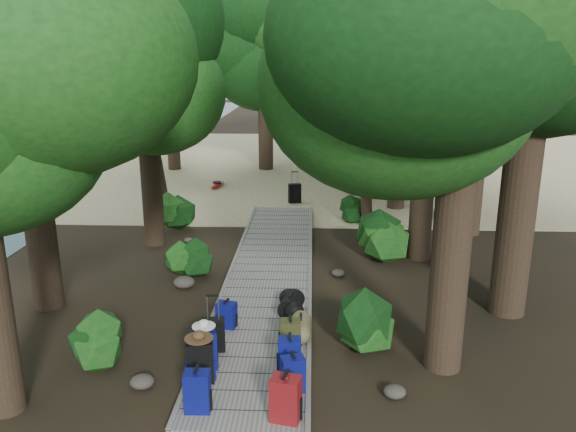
# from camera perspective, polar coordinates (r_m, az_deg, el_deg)

# --- Properties ---
(ground) EXTENTS (120.00, 120.00, 0.00)m
(ground) POSITION_cam_1_polar(r_m,az_deg,el_deg) (12.65, -2.16, -7.84)
(ground) COLOR black
(ground) RESTS_ON ground
(sand_beach) EXTENTS (40.00, 22.00, 0.02)m
(sand_beach) POSITION_cam_1_polar(r_m,az_deg,el_deg) (28.03, 0.47, 5.38)
(sand_beach) COLOR #CFC08C
(sand_beach) RESTS_ON ground
(boardwalk) EXTENTS (2.00, 12.00, 0.12)m
(boardwalk) POSITION_cam_1_polar(r_m,az_deg,el_deg) (13.55, -1.82, -5.92)
(boardwalk) COLOR gray
(boardwalk) RESTS_ON ground
(backpack_left_a) EXTENTS (0.37, 0.27, 0.69)m
(backpack_left_a) POSITION_cam_1_polar(r_m,az_deg,el_deg) (8.55, -9.20, -16.99)
(backpack_left_a) COLOR #07096D
(backpack_left_a) RESTS_ON boardwalk
(backpack_left_b) EXTENTS (0.47, 0.37, 0.77)m
(backpack_left_b) POSITION_cam_1_polar(r_m,az_deg,el_deg) (9.20, -8.91, -14.14)
(backpack_left_b) COLOR black
(backpack_left_b) RESTS_ON boardwalk
(backpack_left_c) EXTENTS (0.46, 0.39, 0.73)m
(backpack_left_c) POSITION_cam_1_polar(r_m,az_deg,el_deg) (9.53, -8.51, -13.13)
(backpack_left_c) COLOR #07096D
(backpack_left_c) RESTS_ON boardwalk
(backpack_left_d) EXTENTS (0.41, 0.33, 0.54)m
(backpack_left_d) POSITION_cam_1_polar(r_m,az_deg,el_deg) (10.86, -6.26, -9.82)
(backpack_left_d) COLOR #07096D
(backpack_left_d) RESTS_ON boardwalk
(backpack_right_a) EXTENTS (0.47, 0.38, 0.74)m
(backpack_right_a) POSITION_cam_1_polar(r_m,az_deg,el_deg) (8.26, -0.24, -17.87)
(backpack_right_a) COLOR maroon
(backpack_right_a) RESTS_ON boardwalk
(backpack_right_b) EXTENTS (0.41, 0.34, 0.63)m
(backpack_right_b) POSITION_cam_1_polar(r_m,az_deg,el_deg) (8.90, 0.49, -15.59)
(backpack_right_b) COLOR #07096D
(backpack_right_b) RESTS_ON boardwalk
(backpack_right_c) EXTENTS (0.38, 0.27, 0.64)m
(backpack_right_c) POSITION_cam_1_polar(r_m,az_deg,el_deg) (9.39, 0.17, -13.75)
(backpack_right_c) COLOR #07096D
(backpack_right_c) RESTS_ON boardwalk
(backpack_right_d) EXTENTS (0.38, 0.29, 0.55)m
(backpack_right_d) POSITION_cam_1_polar(r_m,az_deg,el_deg) (10.12, 0.24, -11.68)
(backpack_right_d) COLOR #3C431A
(backpack_right_d) RESTS_ON boardwalk
(duffel_right_khaki) EXTENTS (0.39, 0.57, 0.38)m
(duffel_right_khaki) POSITION_cam_1_polar(r_m,az_deg,el_deg) (10.49, 1.30, -11.19)
(duffel_right_khaki) COLOR brown
(duffel_right_khaki) RESTS_ON boardwalk
(duffel_right_black) EXTENTS (0.53, 0.72, 0.41)m
(duffel_right_black) POSITION_cam_1_polar(r_m,az_deg,el_deg) (11.32, 0.35, -8.97)
(duffel_right_black) COLOR black
(duffel_right_black) RESTS_ON boardwalk
(suitcase_on_boardwalk) EXTENTS (0.41, 0.27, 0.60)m
(suitcase_on_boardwalk) POSITION_cam_1_polar(r_m,az_deg,el_deg) (10.06, -7.54, -11.88)
(suitcase_on_boardwalk) COLOR black
(suitcase_on_boardwalk) RESTS_ON boardwalk
(lone_suitcase_on_sand) EXTENTS (0.48, 0.35, 0.69)m
(lone_suitcase_on_sand) POSITION_cam_1_polar(r_m,az_deg,el_deg) (20.23, 0.68, 2.33)
(lone_suitcase_on_sand) COLOR black
(lone_suitcase_on_sand) RESTS_ON sand_beach
(hat_brown) EXTENTS (0.45, 0.45, 0.13)m
(hat_brown) POSITION_cam_1_polar(r_m,az_deg,el_deg) (8.93, -9.06, -11.80)
(hat_brown) COLOR #51351E
(hat_brown) RESTS_ON backpack_left_b
(hat_white) EXTENTS (0.38, 0.38, 0.13)m
(hat_white) POSITION_cam_1_polar(r_m,az_deg,el_deg) (9.38, -8.57, -10.68)
(hat_white) COLOR silver
(hat_white) RESTS_ON backpack_left_c
(kayak) EXTENTS (1.07, 2.89, 0.28)m
(kayak) POSITION_cam_1_polar(r_m,az_deg,el_deg) (22.92, -7.18, 3.29)
(kayak) COLOR #A4100E
(kayak) RESTS_ON sand_beach
(sun_lounger) EXTENTS (1.33, 2.04, 0.63)m
(sun_lounger) POSITION_cam_1_polar(r_m,az_deg,el_deg) (21.13, 7.12, 2.71)
(sun_lounger) COLOR silver
(sun_lounger) RESTS_ON sand_beach
(tree_right_a) EXTENTS (5.29, 5.29, 8.81)m
(tree_right_a) POSITION_cam_1_polar(r_m,az_deg,el_deg) (8.92, 17.39, 10.84)
(tree_right_a) COLOR black
(tree_right_a) RESTS_ON ground
(tree_right_b) EXTENTS (5.76, 5.76, 10.28)m
(tree_right_b) POSITION_cam_1_polar(r_m,az_deg,el_deg) (11.55, 23.83, 14.86)
(tree_right_b) COLOR black
(tree_right_b) RESTS_ON ground
(tree_right_c) EXTENTS (4.85, 4.85, 8.39)m
(tree_right_c) POSITION_cam_1_polar(r_m,az_deg,el_deg) (14.33, 14.11, 11.83)
(tree_right_c) COLOR black
(tree_right_c) RESTS_ON ground
(tree_right_d) EXTENTS (5.30, 5.30, 9.71)m
(tree_right_d) POSITION_cam_1_polar(r_m,az_deg,el_deg) (16.91, 19.15, 14.23)
(tree_right_d) COLOR black
(tree_right_d) RESTS_ON ground
(tree_right_e) EXTENTS (4.72, 4.72, 8.50)m
(tree_right_e) POSITION_cam_1_polar(r_m,az_deg,el_deg) (19.38, 11.51, 13.06)
(tree_right_e) COLOR black
(tree_right_e) RESTS_ON ground
(tree_right_f) EXTENTS (5.01, 5.01, 8.95)m
(tree_right_f) POSITION_cam_1_polar(r_m,az_deg,el_deg) (21.34, 18.71, 13.39)
(tree_right_f) COLOR black
(tree_right_f) RESTS_ON ground
(tree_left_b) EXTENTS (4.80, 4.80, 8.65)m
(tree_left_b) POSITION_cam_1_polar(r_m,az_deg,el_deg) (12.06, -25.25, 10.78)
(tree_left_b) COLOR black
(tree_left_b) RESTS_ON ground
(tree_left_c) EXTENTS (4.64, 4.64, 8.08)m
(tree_left_c) POSITION_cam_1_polar(r_m,az_deg,el_deg) (15.55, -14.26, 11.51)
(tree_left_c) COLOR black
(tree_left_c) RESTS_ON ground
(tree_back_a) EXTENTS (5.65, 5.65, 9.79)m
(tree_back_a) POSITION_cam_1_polar(r_m,az_deg,el_deg) (26.09, -2.36, 15.38)
(tree_back_a) COLOR black
(tree_back_a) RESTS_ON ground
(tree_back_b) EXTENTS (6.31, 6.31, 11.27)m
(tree_back_b) POSITION_cam_1_polar(r_m,az_deg,el_deg) (28.22, 4.52, 16.88)
(tree_back_b) COLOR black
(tree_back_b) RESTS_ON ground
(tree_back_c) EXTENTS (4.80, 4.80, 8.63)m
(tree_back_c) POSITION_cam_1_polar(r_m,az_deg,el_deg) (26.78, 10.94, 13.90)
(tree_back_c) COLOR black
(tree_back_c) RESTS_ON ground
(tree_back_d) EXTENTS (5.01, 5.01, 8.35)m
(tree_back_d) POSITION_cam_1_polar(r_m,az_deg,el_deg) (26.59, -11.93, 13.53)
(tree_back_d) COLOR black
(tree_back_d) RESTS_ON ground
(palm_right_a) EXTENTS (4.76, 4.76, 8.12)m
(palm_right_a) POSITION_cam_1_polar(r_m,az_deg,el_deg) (17.23, 8.96, 12.24)
(palm_right_a) COLOR #153D11
(palm_right_a) RESTS_ON ground
(palm_right_b) EXTENTS (3.83, 3.83, 7.40)m
(palm_right_b) POSITION_cam_1_polar(r_m,az_deg,el_deg) (22.46, 13.50, 11.86)
(palm_right_b) COLOR #153D11
(palm_right_b) RESTS_ON ground
(palm_right_c) EXTENTS (4.41, 4.41, 7.01)m
(palm_right_c) POSITION_cam_1_polar(r_m,az_deg,el_deg) (23.92, 7.08, 11.92)
(palm_right_c) COLOR #153D11
(palm_right_c) RESTS_ON ground
(palm_left_a) EXTENTS (4.83, 4.83, 7.68)m
(palm_left_a) POSITION_cam_1_polar(r_m,az_deg,el_deg) (18.85, -13.84, 11.61)
(palm_left_a) COLOR #153D11
(palm_left_a) RESTS_ON ground
(rock_left_a) EXTENTS (0.39, 0.35, 0.21)m
(rock_left_a) POSITION_cam_1_polar(r_m,az_deg,el_deg) (9.58, -14.59, -15.96)
(rock_left_a) COLOR #4C473F
(rock_left_a) RESTS_ON ground
(rock_left_b) EXTENTS (0.31, 0.28, 0.17)m
(rock_left_b) POSITION_cam_1_polar(r_m,az_deg,el_deg) (11.24, -17.87, -11.35)
(rock_left_b) COLOR #4C473F
(rock_left_b) RESTS_ON ground
(rock_left_c) EXTENTS (0.48, 0.44, 0.27)m
(rock_left_c) POSITION_cam_1_polar(r_m,az_deg,el_deg) (13.10, -10.52, -6.62)
(rock_left_c) COLOR #4C473F
(rock_left_c) RESTS_ON ground
(rock_left_d) EXTENTS (0.26, 0.23, 0.14)m
(rock_left_d) POSITION_cam_1_polar(r_m,az_deg,el_deg) (16.21, -10.08, -2.42)
(rock_left_d) COLOR #4C473F
(rock_left_d) RESTS_ON ground
(rock_right_a) EXTENTS (0.35, 0.32, 0.19)m
(rock_right_a) POSITION_cam_1_polar(r_m,az_deg,el_deg) (9.22, 10.78, -17.12)
(rock_right_a) COLOR #4C473F
(rock_right_a) RESTS_ON ground
(rock_right_b) EXTENTS (0.43, 0.38, 0.23)m
(rock_right_b) POSITION_cam_1_polar(r_m,az_deg,el_deg) (11.23, 8.65, -10.55)
(rock_right_b) COLOR #4C473F
(rock_right_b) RESTS_ON ground
(rock_right_c) EXTENTS (0.31, 0.28, 0.17)m
(rock_right_c) POSITION_cam_1_polar(r_m,az_deg,el_deg) (13.59, 5.09, -5.78)
(rock_right_c) COLOR #4C473F
(rock_right_c) RESTS_ON ground
(rock_right_d) EXTENTS (0.53, 0.48, 0.29)m
(rock_right_d) POSITION_cam_1_polar(r_m,az_deg,el_deg) (16.20, 8.42, -2.07)
(rock_right_d) COLOR #4C473F
(rock_right_d) RESTS_ON ground
(shrub_left_a) EXTENTS (0.98, 0.98, 0.89)m
(shrub_left_a) POSITION_cam_1_polar(r_m,az_deg,el_deg) (10.18, -19.40, -12.19)
(shrub_left_a) COLOR #154514
(shrub_left_a) RESTS_ON ground
(shrub_left_b) EXTENTS (1.03, 1.03, 0.93)m
(shrub_left_b) POSITION_cam_1_polar(r_m,az_deg,el_deg) (13.74, -9.97, -4.03)
(shrub_left_b) COLOR #154514
(shrub_left_b) RESTS_ON ground
(shrub_left_c) EXTENTS (1.25, 1.25, 1.13)m
(shrub_left_c) POSITION_cam_1_polar(r_m,az_deg,el_deg) (17.15, -11.64, 0.23)
(shrub_left_c) COLOR #154514
(shrub_left_c) RESTS_ON ground
(shrub_right_a) EXTENTS (1.09, 1.09, 0.98)m
(shrub_right_a) POSITION_cam_1_polar(r_m,az_deg,el_deg) (10.40, 7.32, -10.45)
(shrub_right_a) COLOR #154514
(shrub_right_a) RESTS_ON ground
(shrub_right_b) EXTENTS (1.36, 1.36, 1.22)m
(shrub_right_b) POSITION_cam_1_polar(r_m,az_deg,el_deg) (14.73, 9.56, -2.05)
(shrub_right_b) COLOR #154514
(shrub_right_b) RESTS_ON ground
(shrub_right_c) EXTENTS (0.87, 0.87, 0.78)m
(shrub_right_c) POSITION_cam_1_polar(r_m,az_deg,el_deg) (18.05, 6.83, 0.65)
(shrub_right_c) COLOR #154514
(shrub_right_c) RESTS_ON ground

